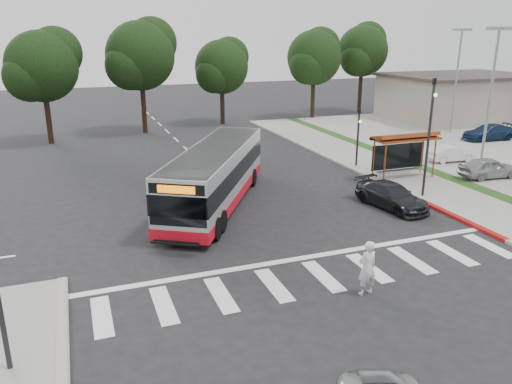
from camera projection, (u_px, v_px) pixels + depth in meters
name	position (u px, v px, depth m)	size (l,w,h in m)	color
ground	(273.00, 229.00, 23.19)	(140.00, 140.00, 0.00)	black
sidewalk_east	(378.00, 166.00, 33.96)	(4.00, 40.00, 0.12)	gray
curb_east	(352.00, 169.00, 33.30)	(0.30, 40.00, 0.15)	#9E9991
curb_east_red	(459.00, 218.00, 24.37)	(0.32, 6.00, 0.15)	maroon
parking_lot	(492.00, 147.00, 39.74)	(18.00, 36.00, 0.10)	gray
commercial_building	(459.00, 98.00, 52.13)	(14.00, 10.00, 4.40)	gray
building_roof_cap	(462.00, 75.00, 51.41)	(14.60, 10.60, 0.30)	#383330
crosswalk_ladder	(323.00, 276.00, 18.72)	(18.00, 2.60, 0.01)	silver
bus_shelter	(404.00, 142.00, 30.62)	(4.20, 1.60, 2.86)	brown
traffic_signal_ne_tall	(430.00, 128.00, 26.53)	(0.18, 0.37, 6.50)	black
traffic_signal_ne_short	(358.00, 131.00, 33.20)	(0.18, 0.37, 4.00)	black
lot_light_front	(493.00, 78.00, 32.73)	(1.90, 0.35, 9.01)	gray
lot_light_mid	(458.00, 67.00, 43.65)	(1.90, 0.35, 9.01)	gray
tree_ne_a	(314.00, 57.00, 51.64)	(6.16, 5.74, 9.30)	black
tree_ne_b	(363.00, 50.00, 55.59)	(6.16, 5.74, 10.02)	black
tree_north_a	(141.00, 55.00, 43.73)	(6.60, 6.15, 10.17)	black
tree_north_b	(222.00, 66.00, 48.54)	(5.72, 5.33, 8.43)	black
tree_north_c	(43.00, 65.00, 39.47)	(6.16, 5.74, 9.30)	black
transit_bus	(216.00, 177.00, 26.02)	(2.58, 11.92, 3.08)	#B0B2B5
pedestrian	(367.00, 268.00, 17.15)	(0.73, 0.48, 1.99)	silver
dark_sedan	(391.00, 196.00, 25.94)	(1.78, 4.37, 1.27)	black
parked_car_0	(489.00, 168.00, 30.95)	(1.52, 3.77, 1.28)	#929497
parked_car_1	(452.00, 154.00, 34.92)	(1.19, 3.43, 1.13)	white
parked_car_3	(489.00, 132.00, 41.97)	(1.85, 4.54, 1.32)	#142547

